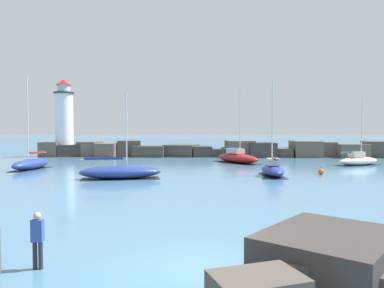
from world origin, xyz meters
The scene contains 12 objects.
ground_plane centered at (0.00, 0.00, 0.00)m, with size 600.00×600.00×0.00m, color teal.
open_sea_beyond centered at (0.00, 108.73, 0.00)m, with size 400.00×116.00×0.01m.
breakwater_jetty centered at (2.77, 48.83, 1.10)m, with size 57.24×7.08×2.57m.
lighthouse centered at (-22.56, 48.74, 5.36)m, with size 3.81×3.81×12.51m.
foreground_rocks centered at (0.67, -0.84, 0.55)m, with size 16.90×6.71×1.40m.
sailboat_moored_0 centered at (4.54, 37.47, 0.70)m, with size 6.28×8.04×9.72m.
sailboat_moored_1 centered at (-7.30, 21.29, 0.60)m, with size 7.55×3.85×7.61m.
sailboat_moored_2 centered at (-18.79, 28.64, 0.63)m, with size 2.70×6.48×10.10m.
sailboat_moored_3 centered at (6.66, 23.69, 0.63)m, with size 1.94×5.51×9.04m.
sailboat_moored_5 centered at (19.10, 34.52, 0.62)m, with size 6.19×4.27×8.21m.
mooring_buoy_orange_near centered at (11.60, 24.99, 0.28)m, with size 0.55×0.55×0.75m.
person_on_rocks centered at (-5.16, -0.25, 1.02)m, with size 0.36×0.24×1.80m.
Camera 1 is at (0.02, -11.71, 4.40)m, focal length 35.00 mm.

